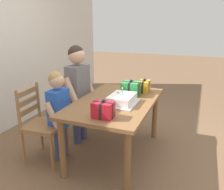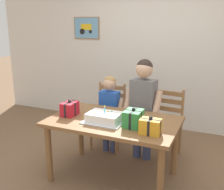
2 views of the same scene
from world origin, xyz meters
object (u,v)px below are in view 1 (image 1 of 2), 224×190
dining_table (116,108)px  gift_box_red_large (144,86)px  chair_right (76,103)px  gift_box_corner_small (103,110)px  child_older (78,85)px  birthday_cake (122,99)px  chair_left (41,124)px  child_younger (59,108)px  gift_box_beside_cake (131,89)px

dining_table → gift_box_red_large: (0.49, -0.22, 0.17)m
chair_right → gift_box_red_large: bearing=-85.7°
gift_box_corner_small → child_older: size_ratio=0.16×
dining_table → gift_box_corner_small: (-0.53, -0.07, 0.18)m
chair_right → child_older: 0.47m
birthday_cake → chair_right: chair_right is taller
birthday_cake → gift_box_corner_small: (-0.46, 0.03, 0.03)m
chair_left → child_older: (0.57, -0.19, 0.35)m
child_younger → birthday_cake: bearing=-70.3°
gift_box_red_large → gift_box_corner_small: (-1.02, 0.16, 0.00)m
chair_left → birthday_cake: bearing=-68.7°
child_older → chair_left: bearing=161.4°
gift_box_red_large → chair_left: chair_left is taller
dining_table → child_older: bearing=74.9°
gift_box_beside_cake → chair_left: gift_box_beside_cake is taller
dining_table → gift_box_beside_cake: 0.34m
gift_box_corner_small → child_younger: 0.71m
gift_box_red_large → gift_box_corner_small: 1.03m
birthday_cake → child_younger: bearing=109.7°
dining_table → child_younger: bearing=117.9°
gift_box_red_large → child_younger: size_ratio=0.19×
gift_box_beside_cake → child_older: child_older is taller
gift_box_beside_cake → child_younger: 0.92m
gift_box_red_large → chair_right: bearing=94.3°
chair_right → child_older: bearing=-142.6°
chair_right → child_older: size_ratio=0.68×
gift_box_red_large → chair_left: bearing=131.7°
gift_box_corner_small → chair_left: size_ratio=0.23×
gift_box_corner_small → chair_right: bearing=42.3°
chair_left → gift_box_red_large: bearing=-48.3°
gift_box_beside_cake → chair_left: size_ratio=0.24×
birthday_cake → child_older: child_older is taller
birthday_cake → chair_left: size_ratio=0.48×
chair_left → child_older: size_ratio=0.68×
dining_table → child_older: (0.16, 0.60, 0.19)m
dining_table → gift_box_corner_small: 0.56m
birthday_cake → chair_left: chair_left is taller
gift_box_red_large → chair_left: 1.40m
birthday_cake → child_younger: size_ratio=0.40×
birthday_cake → gift_box_corner_small: size_ratio=2.11×
chair_left → gift_box_beside_cake: bearing=-52.5°
chair_left → child_younger: (0.10, -0.19, 0.20)m
dining_table → chair_left: bearing=117.6°
child_younger → chair_left: bearing=116.7°
chair_right → child_younger: bearing=-165.2°
chair_left → chair_right: same height
birthday_cake → gift_box_beside_cake: 0.34m
birthday_cake → chair_left: bearing=111.3°
chair_left → gift_box_corner_small: bearing=-97.8°
gift_box_corner_small → chair_left: chair_left is taller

